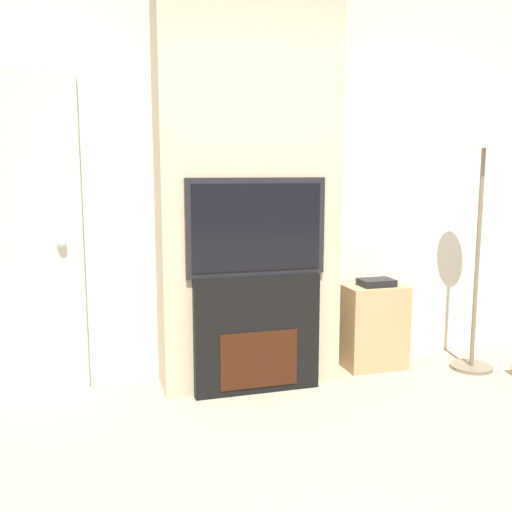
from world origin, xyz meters
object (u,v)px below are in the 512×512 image
at_px(floor_lamp, 480,216).
at_px(media_stand, 373,325).
at_px(fireplace, 256,334).
at_px(television, 256,227).

height_order(floor_lamp, media_stand, floor_lamp).
relative_size(fireplace, media_stand, 1.25).
distance_m(fireplace, media_stand, 0.97).
height_order(television, media_stand, television).
bearing_deg(fireplace, media_stand, 12.20).
distance_m(floor_lamp, media_stand, 1.07).
relative_size(fireplace, television, 0.91).
relative_size(television, media_stand, 1.37).
bearing_deg(floor_lamp, fireplace, 178.43).
height_order(fireplace, media_stand, fireplace).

